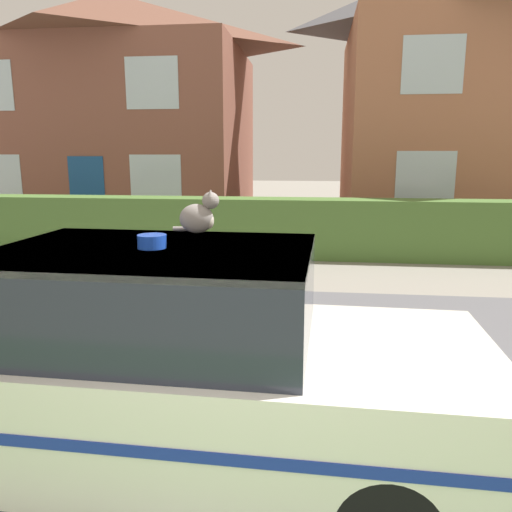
% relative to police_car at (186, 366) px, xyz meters
% --- Properties ---
extents(road_strip, '(28.00, 5.93, 0.01)m').
position_rel_police_car_xyz_m(road_strip, '(0.51, 1.65, -0.74)').
color(road_strip, '#5B5B60').
rests_on(road_strip, ground).
extents(garden_hedge, '(15.75, 0.81, 1.25)m').
position_rel_police_car_xyz_m(garden_hedge, '(0.07, 7.38, -0.13)').
color(garden_hedge, '#4C7233').
rests_on(garden_hedge, ground).
extents(police_car, '(3.96, 1.78, 1.64)m').
position_rel_police_car_xyz_m(police_car, '(0.00, 0.00, 0.00)').
color(police_car, black).
rests_on(police_car, road_strip).
extents(cat, '(0.33, 0.19, 0.29)m').
position_rel_police_car_xyz_m(cat, '(0.09, 0.11, 1.02)').
color(cat, gray).
rests_on(cat, police_car).
extents(house_left, '(8.65, 6.35, 7.05)m').
position_rel_police_car_xyz_m(house_left, '(-5.67, 12.94, 2.84)').
color(house_left, brown).
rests_on(house_left, ground).
extents(house_right, '(8.14, 6.36, 7.85)m').
position_rel_police_car_xyz_m(house_right, '(5.59, 12.46, 3.25)').
color(house_right, '#A86B4C').
rests_on(house_right, ground).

